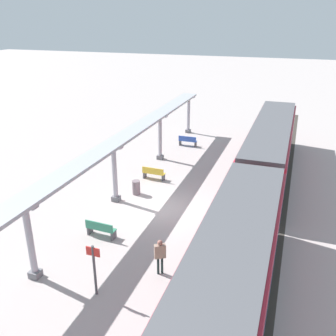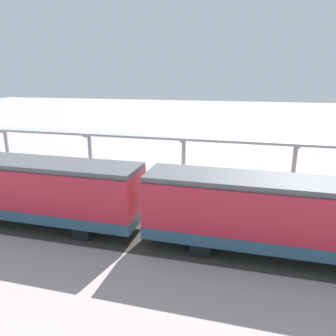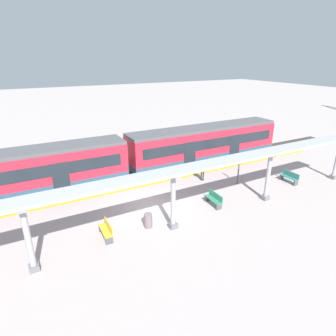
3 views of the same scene
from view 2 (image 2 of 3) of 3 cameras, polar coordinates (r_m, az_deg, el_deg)
The scene contains 16 objects.
ground_plane at distance 20.08m, azimuth 1.15°, elevation -5.91°, with size 176.00×176.00×0.00m, color #ACA19E.
tactile_edge_strip at distance 17.29m, azimuth -1.37°, elevation -9.70°, with size 0.48×38.21×0.01m, color gold.
trackbed at distance 15.73m, azimuth -3.28°, elevation -12.52°, with size 3.20×50.21×0.01m, color #38332D.
train_near_carriage at distance 14.57m, azimuth 25.15°, elevation -8.56°, with size 2.65×14.48×3.48m.
train_far_carriage at distance 18.78m, azimuth -26.73°, elevation -3.33°, with size 2.65×14.48×3.48m.
canopy_pillar_second at distance 22.00m, azimuth 21.83°, elevation -0.35°, with size 1.10×0.44×3.41m.
canopy_pillar_third at distance 22.26m, azimuth 2.84°, elevation 1.00°, with size 1.10×0.44×3.41m.
canopy_pillar_fourth at distance 24.77m, azimuth -13.93°, elevation 2.11°, with size 1.10×0.44×3.41m.
canopy_pillar_fifth at distance 29.15m, azimuth -27.17°, elevation 2.86°, with size 1.10×0.44×3.41m.
canopy_beam at distance 21.89m, azimuth 2.67°, elevation 5.46°, with size 1.20×30.40×0.16m, color #A8AAB2.
bench_near_end at distance 22.70m, azimuth -7.02°, elevation -2.19°, with size 1.52×0.50×0.86m.
bench_mid_platform at distance 21.32m, azimuth 11.75°, elevation -3.65°, with size 1.51×0.49×0.86m.
bench_extra_slot at distance 26.20m, azimuth -22.46°, elevation -0.82°, with size 1.50×0.45×0.86m.
trash_bin at distance 21.72m, azimuth 5.49°, elevation -3.02°, with size 0.48×0.48×0.87m, color slate.
platform_info_sign at distance 22.51m, azimuth -17.49°, elevation -0.63°, with size 0.56×0.10×2.20m.
passenger_waiting_near_edge at distance 20.07m, azimuth -15.42°, elevation -3.42°, with size 0.51×0.42×1.63m.
Camera 2 is at (-18.08, -4.38, 7.55)m, focal length 33.53 mm.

